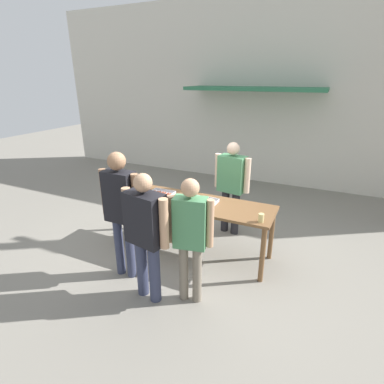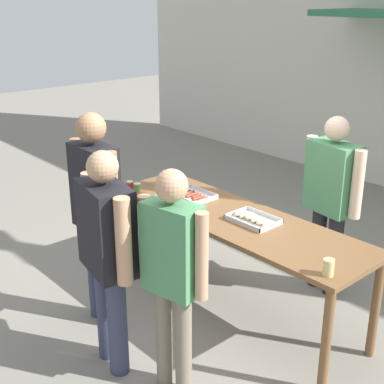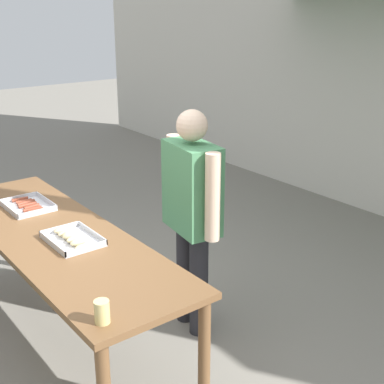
# 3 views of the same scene
# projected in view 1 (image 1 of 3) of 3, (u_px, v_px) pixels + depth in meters

# --- Properties ---
(ground_plane) EXTENTS (24.00, 24.00, 0.00)m
(ground_plane) POSITION_uv_depth(u_px,v_px,m) (192.00, 250.00, 4.90)
(ground_plane) COLOR gray
(building_facade_back) EXTENTS (12.00, 1.11, 4.50)m
(building_facade_back) POSITION_uv_depth(u_px,v_px,m) (259.00, 94.00, 7.46)
(building_facade_back) COLOR beige
(building_facade_back) RESTS_ON ground
(serving_table) EXTENTS (2.51, 0.75, 0.88)m
(serving_table) POSITION_uv_depth(u_px,v_px,m) (192.00, 207.00, 4.62)
(serving_table) COLOR brown
(serving_table) RESTS_ON ground
(food_tray_sausages) EXTENTS (0.39, 0.30, 0.04)m
(food_tray_sausages) POSITION_uv_depth(u_px,v_px,m) (161.00, 194.00, 4.83)
(food_tray_sausages) COLOR silver
(food_tray_sausages) RESTS_ON serving_table
(food_tray_buns) EXTENTS (0.40, 0.29, 0.07)m
(food_tray_buns) POSITION_uv_depth(u_px,v_px,m) (204.00, 201.00, 4.54)
(food_tray_buns) COLOR silver
(food_tray_buns) RESTS_ON serving_table
(condiment_jar_mustard) EXTENTS (0.07, 0.07, 0.08)m
(condiment_jar_mustard) POSITION_uv_depth(u_px,v_px,m) (122.00, 193.00, 4.79)
(condiment_jar_mustard) COLOR #B22319
(condiment_jar_mustard) RESTS_ON serving_table
(condiment_jar_ketchup) EXTENTS (0.07, 0.07, 0.08)m
(condiment_jar_ketchup) POSITION_uv_depth(u_px,v_px,m) (127.00, 194.00, 4.77)
(condiment_jar_ketchup) COLOR #567A38
(condiment_jar_ketchup) RESTS_ON serving_table
(beer_cup) EXTENTS (0.08, 0.08, 0.12)m
(beer_cup) POSITION_uv_depth(u_px,v_px,m) (261.00, 218.00, 3.91)
(beer_cup) COLOR #DBC67A
(beer_cup) RESTS_ON serving_table
(person_server_behind_table) EXTENTS (0.65, 0.32, 1.66)m
(person_server_behind_table) POSITION_uv_depth(u_px,v_px,m) (232.00, 181.00, 5.15)
(person_server_behind_table) COLOR #232328
(person_server_behind_table) RESTS_ON ground
(person_customer_holding_hotdog) EXTENTS (0.59, 0.23, 1.80)m
(person_customer_holding_hotdog) POSITION_uv_depth(u_px,v_px,m) (121.00, 205.00, 3.93)
(person_customer_holding_hotdog) COLOR #333851
(person_customer_holding_hotdog) RESTS_ON ground
(person_customer_with_cup) EXTENTS (0.54, 0.28, 1.62)m
(person_customer_with_cup) POSITION_uv_depth(u_px,v_px,m) (190.00, 232.00, 3.49)
(person_customer_with_cup) COLOR #756B5B
(person_customer_with_cup) RESTS_ON ground
(person_customer_waiting_in_line) EXTENTS (0.68, 0.34, 1.67)m
(person_customer_waiting_in_line) POSITION_uv_depth(u_px,v_px,m) (146.00, 229.00, 3.53)
(person_customer_waiting_in_line) COLOR #333851
(person_customer_waiting_in_line) RESTS_ON ground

